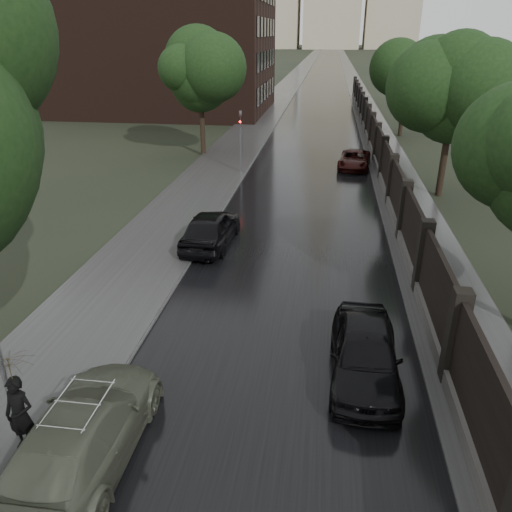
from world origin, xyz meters
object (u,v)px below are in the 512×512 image
(tree_right_b, at_px, (452,105))
(hatchback_left, at_px, (211,228))
(car_right_near, at_px, (365,353))
(car_right_far, at_px, (354,160))
(traffic_light, at_px, (241,137))
(pedestrian_umbrella, at_px, (11,377))
(volga_sedan, at_px, (84,433))
(tree_left_far, at_px, (200,81))
(tree_right_c, at_px, (406,77))

(tree_right_b, xyz_separation_m, hatchback_left, (-11.10, -8.86, -4.17))
(car_right_near, bearing_deg, car_right_far, 89.25)
(tree_right_b, bearing_deg, traffic_light, 165.76)
(hatchback_left, relative_size, pedestrian_umbrella, 1.61)
(car_right_far, bearing_deg, volga_sedan, -97.37)
(car_right_near, bearing_deg, tree_left_far, 113.27)
(volga_sedan, distance_m, hatchback_left, 12.01)
(volga_sedan, bearing_deg, tree_right_c, -106.23)
(tree_left_far, height_order, car_right_near, tree_left_far)
(pedestrian_umbrella, bearing_deg, tree_right_c, 77.23)
(hatchback_left, bearing_deg, traffic_light, -84.07)
(car_right_near, height_order, pedestrian_umbrella, pedestrian_umbrella)
(tree_left_far, relative_size, pedestrian_umbrella, 2.60)
(traffic_light, height_order, car_right_near, traffic_light)
(tree_right_c, distance_m, car_right_near, 35.74)
(volga_sedan, xyz_separation_m, hatchback_left, (0.00, 12.01, 0.02))
(tree_right_c, relative_size, car_right_far, 1.65)
(tree_right_c, relative_size, traffic_light, 1.75)
(tree_left_far, bearing_deg, traffic_light, -53.53)
(tree_right_c, height_order, hatchback_left, tree_right_c)
(tree_right_b, height_order, volga_sedan, tree_right_b)
(tree_left_far, relative_size, traffic_light, 1.85)
(tree_right_c, height_order, pedestrian_umbrella, tree_right_c)
(tree_right_b, height_order, traffic_light, tree_right_b)
(volga_sedan, distance_m, car_right_far, 27.26)
(tree_right_c, bearing_deg, tree_right_b, -90.00)
(tree_right_b, relative_size, car_right_near, 1.59)
(tree_right_b, xyz_separation_m, volga_sedan, (-11.10, -20.86, -4.19))
(tree_right_b, height_order, pedestrian_umbrella, tree_right_b)
(traffic_light, bearing_deg, car_right_far, 19.53)
(tree_left_far, bearing_deg, hatchback_left, -75.37)
(traffic_light, distance_m, car_right_far, 7.96)
(tree_right_c, bearing_deg, car_right_near, -98.27)
(tree_left_far, xyz_separation_m, tree_right_c, (15.50, 10.00, -0.29))
(tree_left_far, relative_size, car_right_near, 1.67)
(tree_right_c, bearing_deg, traffic_light, -128.18)
(volga_sedan, bearing_deg, traffic_light, -88.61)
(hatchback_left, bearing_deg, tree_left_far, -72.82)
(tree_right_b, relative_size, traffic_light, 1.75)
(tree_right_b, bearing_deg, volga_sedan, -118.02)
(volga_sedan, xyz_separation_m, car_right_far, (6.60, 26.45, -0.17))
(tree_left_far, bearing_deg, car_right_near, -67.53)
(traffic_light, relative_size, car_right_near, 0.91)
(volga_sedan, height_order, pedestrian_umbrella, pedestrian_umbrella)
(hatchback_left, relative_size, car_right_far, 1.08)
(tree_right_b, xyz_separation_m, tree_right_c, (0.00, 18.00, 0.00))
(hatchback_left, distance_m, car_right_far, 15.88)
(pedestrian_umbrella, bearing_deg, tree_left_far, 101.02)
(tree_right_b, distance_m, hatchback_left, 14.80)
(tree_left_far, height_order, pedestrian_umbrella, tree_left_far)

